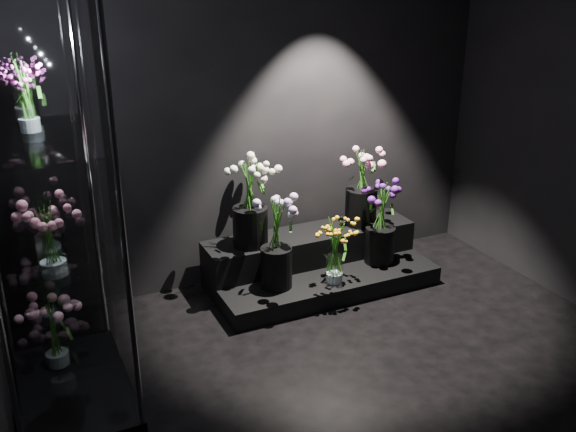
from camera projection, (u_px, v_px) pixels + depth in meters
floor at (389, 410)px, 3.76m from camera, size 4.00×4.00×0.00m
wall_back at (254, 109)px, 4.93m from camera, size 4.00×0.00×4.00m
display_riser at (316, 263)px, 5.23m from camera, size 1.78×0.79×0.40m
display_case at (47, 217)px, 3.43m from camera, size 0.64×1.07×2.36m
bouquet_orange_bells at (335, 250)px, 4.85m from camera, size 0.27×0.27×0.52m
bouquet_lilac at (276, 235)px, 4.73m from camera, size 0.45×0.45×0.72m
bouquet_purple at (381, 218)px, 5.15m from camera, size 0.43×0.43×0.69m
bouquet_cream_roses at (250, 197)px, 4.86m from camera, size 0.51×0.51×0.69m
bouquet_pink_roses at (362, 182)px, 5.27m from camera, size 0.45×0.45×0.66m
bouquet_case_pink at (49, 237)px, 3.29m from camera, size 0.31×0.31×0.41m
bouquet_case_magenta at (25, 94)px, 3.32m from camera, size 0.25×0.25×0.38m
bouquet_case_base_pink at (54, 331)px, 3.92m from camera, size 0.44×0.44×0.45m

